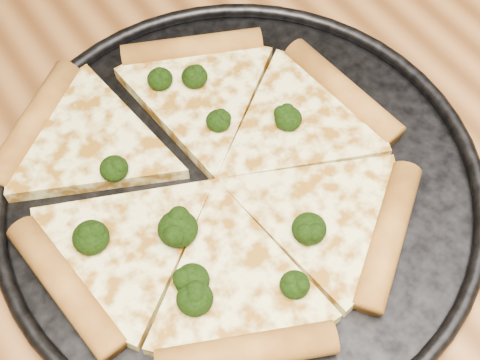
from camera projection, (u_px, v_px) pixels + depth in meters
dining_table at (258, 285)px, 0.59m from camera, size 1.20×0.90×0.75m
pizza_pan at (240, 186)px, 0.52m from camera, size 0.37×0.37×0.02m
pizza at (211, 179)px, 0.51m from camera, size 0.30×0.33×0.02m
broccoli_florets at (197, 203)px, 0.49m from camera, size 0.20×0.22×0.02m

